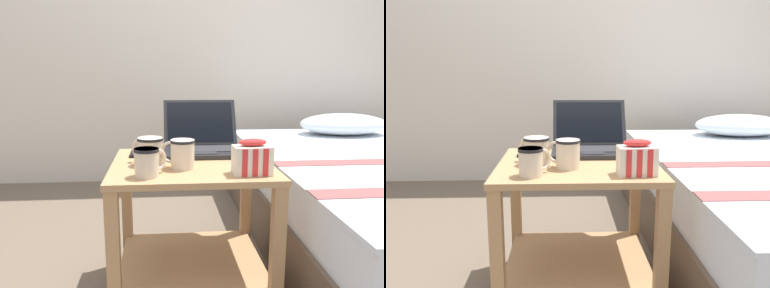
{
  "view_description": "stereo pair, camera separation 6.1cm",
  "coord_description": "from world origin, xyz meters",
  "views": [
    {
      "loc": [
        -0.11,
        -1.39,
        0.9
      ],
      "look_at": [
        0.0,
        -0.04,
        0.63
      ],
      "focal_mm": 35.0,
      "sensor_mm": 36.0,
      "label": 1
    },
    {
      "loc": [
        -0.05,
        -1.39,
        0.9
      ],
      "look_at": [
        0.0,
        -0.04,
        0.63
      ],
      "focal_mm": 35.0,
      "sensor_mm": 36.0,
      "label": 2
    }
  ],
  "objects": [
    {
      "name": "bedside_table",
      "position": [
        0.0,
        0.0,
        0.35
      ],
      "size": [
        0.6,
        0.54,
        0.55
      ],
      "color": "tan",
      "rests_on": "ground_plane"
    },
    {
      "name": "laptop",
      "position": [
        0.06,
        0.19,
        0.59
      ],
      "size": [
        0.33,
        0.33,
        0.21
      ],
      "color": "black",
      "rests_on": "bedside_table"
    },
    {
      "name": "snack_bag",
      "position": [
        0.19,
        -0.18,
        0.6
      ],
      "size": [
        0.13,
        0.08,
        0.12
      ],
      "color": "silver",
      "rests_on": "bedside_table"
    },
    {
      "name": "mug_front_left",
      "position": [
        -0.04,
        -0.08,
        0.61
      ],
      "size": [
        0.12,
        0.09,
        0.1
      ],
      "color": "beige",
      "rests_on": "bedside_table"
    },
    {
      "name": "mug_front_right",
      "position": [
        -0.16,
        -0.18,
        0.6
      ],
      "size": [
        0.11,
        0.1,
        0.1
      ],
      "color": "beige",
      "rests_on": "bedside_table"
    },
    {
      "name": "back_wall",
      "position": [
        0.0,
        1.62,
        1.25
      ],
      "size": [
        8.0,
        0.05,
        2.5
      ],
      "color": "beige",
      "rests_on": "ground_plane"
    },
    {
      "name": "cell_phone",
      "position": [
        -0.21,
        0.16,
        0.55
      ],
      "size": [
        0.08,
        0.15,
        0.01
      ],
      "color": "black",
      "rests_on": "bedside_table"
    },
    {
      "name": "mug_mid_center",
      "position": [
        -0.16,
        -0.02,
        0.6
      ],
      "size": [
        0.12,
        0.11,
        0.1
      ],
      "color": "beige",
      "rests_on": "bedside_table"
    }
  ]
}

